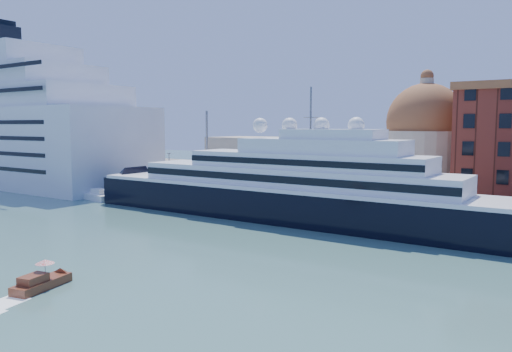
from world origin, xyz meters
The scene contains 9 objects.
ground centered at (0.00, 0.00, 0.00)m, with size 400.00×400.00×0.00m, color #3D6962.
quay centered at (0.00, 34.00, 1.25)m, with size 180.00×10.00×2.50m, color gray.
land centered at (0.00, 75.00, 1.00)m, with size 260.00×72.00×2.00m, color slate.
quay_fence centered at (0.00, 29.50, 3.10)m, with size 180.00×0.10×1.20m, color slate.
superyacht centered at (2.96, 23.00, 4.83)m, with size 93.56×12.97×27.96m.
service_barge centered at (-42.54, 19.60, 0.80)m, with size 12.80×6.03×2.77m.
water_taxi centered at (5.53, -25.31, 0.76)m, with size 3.64×7.00×3.17m.
church centered at (6.39, 57.72, 10.91)m, with size 66.00×18.00×25.50m.
lamp_posts centered at (-12.67, 32.27, 9.84)m, with size 120.80×2.40×18.00m.
Camera 1 is at (53.20, -54.94, 17.29)m, focal length 35.00 mm.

